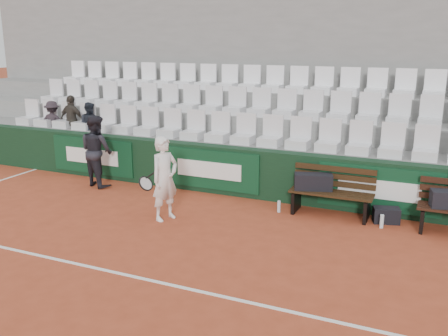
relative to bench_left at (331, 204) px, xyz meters
The scene contains 20 objects.
ground 4.27m from the bench_left, 124.38° to the right, with size 80.00×80.00×0.00m, color #AC4326.
court_baseline 4.27m from the bench_left, 124.38° to the right, with size 18.00×0.06×0.01m, color white.
back_barrier 2.40m from the bench_left, 168.66° to the left, with size 18.00×0.34×1.00m.
grandstand_tier_front 2.66m from the bench_left, 155.40° to the left, with size 18.00×0.95×1.00m, color gray.
grandstand_tier_mid 3.21m from the bench_left, 139.57° to the left, with size 18.00×0.95×1.45m, color gray.
grandstand_tier_back 3.92m from the bench_left, 128.74° to the left, with size 18.00×0.95×1.90m, color gray.
grandstand_rear_wall 4.78m from the bench_left, 123.59° to the left, with size 18.00×0.30×4.40m, color gray.
seat_row_front 2.80m from the bench_left, 158.94° to the left, with size 11.90×0.44×0.63m, color silver.
seat_row_mid 3.42m from the bench_left, 142.07° to the left, with size 11.90×0.44×0.63m, color silver.
seat_row_back 4.21m from the bench_left, 130.43° to the left, with size 11.90×0.44×0.63m, color white.
bench_left is the anchor object (origin of this frame).
sports_bag_left 0.51m from the bench_left, behind, with size 0.69×0.30×0.30m, color black.
sports_bag_ground 0.99m from the bench_left, ahead, with size 0.45×0.27×0.27m, color black.
water_bottle_near 0.95m from the bench_left, 167.40° to the right, with size 0.06×0.06×0.22m, color silver.
water_bottle_far 0.98m from the bench_left, 15.31° to the right, with size 0.07×0.07×0.24m, color silver.
tennis_player 3.06m from the bench_left, 152.69° to the right, with size 0.76×0.64×1.52m.
ball_kid 5.15m from the bench_left, behind, with size 0.77×0.60×1.58m, color black.
spectator_a 7.51m from the bench_left, behind, with size 0.70×0.40×1.08m, color black.
spectator_b 6.92m from the bench_left, behind, with size 0.74×0.31×1.26m, color #35302A.
spectator_c 6.38m from the bench_left, behind, with size 0.54×0.42×1.11m, color #1D222C.
Camera 1 is at (4.14, -5.19, 3.18)m, focal length 40.00 mm.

